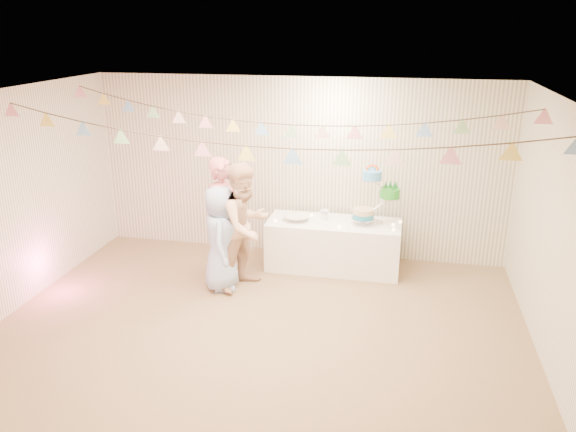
% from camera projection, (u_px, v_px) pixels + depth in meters
% --- Properties ---
extents(floor, '(6.00, 6.00, 0.00)m').
position_uv_depth(floor, '(256.00, 335.00, 6.25)').
color(floor, brown).
rests_on(floor, ground).
extents(ceiling, '(6.00, 6.00, 0.00)m').
position_uv_depth(ceiling, '(251.00, 99.00, 5.40)').
color(ceiling, silver).
rests_on(ceiling, ground).
extents(back_wall, '(6.00, 6.00, 0.00)m').
position_uv_depth(back_wall, '(298.00, 168.00, 8.14)').
color(back_wall, white).
rests_on(back_wall, ground).
extents(front_wall, '(6.00, 6.00, 0.00)m').
position_uv_depth(front_wall, '(150.00, 359.00, 3.51)').
color(front_wall, white).
rests_on(front_wall, ground).
extents(left_wall, '(5.00, 5.00, 0.00)m').
position_uv_depth(left_wall, '(0.00, 207.00, 6.40)').
color(left_wall, white).
rests_on(left_wall, ground).
extents(right_wall, '(5.00, 5.00, 0.00)m').
position_uv_depth(right_wall, '(563.00, 248.00, 5.25)').
color(right_wall, white).
rests_on(right_wall, ground).
extents(table, '(1.84, 0.73, 0.69)m').
position_uv_depth(table, '(333.00, 245.00, 7.87)').
color(table, white).
rests_on(table, floor).
extents(cake_stand, '(0.69, 0.41, 0.77)m').
position_uv_depth(cake_stand, '(376.00, 192.00, 7.56)').
color(cake_stand, silver).
rests_on(cake_stand, table).
extents(cake_bottom, '(0.31, 0.31, 0.15)m').
position_uv_depth(cake_bottom, '(363.00, 214.00, 7.63)').
color(cake_bottom, teal).
rests_on(cake_bottom, cake_stand).
extents(cake_middle, '(0.27, 0.27, 0.22)m').
position_uv_depth(cake_middle, '(390.00, 193.00, 7.62)').
color(cake_middle, '#208F1F').
rests_on(cake_middle, cake_stand).
extents(cake_top_tier, '(0.25, 0.25, 0.19)m').
position_uv_depth(cake_top_tier, '(372.00, 175.00, 7.46)').
color(cake_top_tier, '#469CDC').
rests_on(cake_top_tier, cake_stand).
extents(platter, '(0.36, 0.36, 0.02)m').
position_uv_depth(platter, '(297.00, 216.00, 7.79)').
color(platter, white).
rests_on(platter, table).
extents(posy, '(0.14, 0.14, 0.16)m').
position_uv_depth(posy, '(325.00, 210.00, 7.79)').
color(posy, white).
rests_on(posy, table).
extents(person_adult_a, '(0.60, 0.72, 1.68)m').
position_uv_depth(person_adult_a, '(225.00, 220.00, 7.39)').
color(person_adult_a, '#D46F75').
rests_on(person_adult_a, floor).
extents(person_adult_b, '(0.93, 1.01, 1.67)m').
position_uv_depth(person_adult_b, '(245.00, 226.00, 7.17)').
color(person_adult_b, '#E0AF8A').
rests_on(person_adult_b, floor).
extents(person_child, '(0.59, 0.76, 1.38)m').
position_uv_depth(person_child, '(220.00, 238.00, 7.16)').
color(person_child, '#A2B9E5').
rests_on(person_child, floor).
extents(bunting_back, '(5.60, 1.10, 0.40)m').
position_uv_depth(bunting_back, '(276.00, 109.00, 6.50)').
color(bunting_back, pink).
rests_on(bunting_back, ceiling).
extents(bunting_front, '(5.60, 0.90, 0.36)m').
position_uv_depth(bunting_front, '(246.00, 132.00, 5.31)').
color(bunting_front, '#72A5E5').
rests_on(bunting_front, ceiling).
extents(tealight_0, '(0.04, 0.04, 0.03)m').
position_uv_depth(tealight_0, '(275.00, 220.00, 7.77)').
color(tealight_0, '#FFD88C').
rests_on(tealight_0, table).
extents(tealight_1, '(0.04, 0.04, 0.03)m').
position_uv_depth(tealight_1, '(311.00, 215.00, 7.99)').
color(tealight_1, '#FFD88C').
rests_on(tealight_1, table).
extents(tealight_2, '(0.04, 0.04, 0.03)m').
position_uv_depth(tealight_2, '(339.00, 227.00, 7.53)').
color(tealight_2, '#FFD88C').
rests_on(tealight_2, table).
extents(tealight_3, '(0.04, 0.04, 0.03)m').
position_uv_depth(tealight_3, '(361.00, 217.00, 7.89)').
color(tealight_3, '#FFD88C').
rests_on(tealight_3, table).
extents(tealight_4, '(0.04, 0.04, 0.03)m').
position_uv_depth(tealight_4, '(394.00, 229.00, 7.43)').
color(tealight_4, '#FFD88C').
rests_on(tealight_4, table).
extents(tealight_5, '(0.04, 0.04, 0.03)m').
position_uv_depth(tealight_5, '(400.00, 222.00, 7.72)').
color(tealight_5, '#FFD88C').
rests_on(tealight_5, table).
extents(tealight_6, '(0.04, 0.04, 0.03)m').
position_uv_depth(tealight_6, '(393.00, 225.00, 7.61)').
color(tealight_6, '#FFD88C').
rests_on(tealight_6, table).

